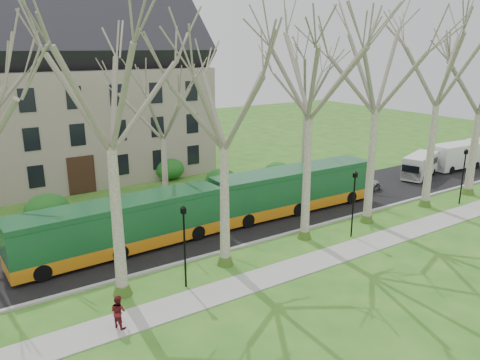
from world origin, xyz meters
name	(u,v)px	position (x,y,z in m)	size (l,w,h in m)	color
ground	(268,252)	(0.00, 0.00, 0.00)	(120.00, 120.00, 0.00)	#2B621C
sidewalk	(295,268)	(0.00, -2.50, 0.03)	(70.00, 2.00, 0.06)	gray
road	(221,224)	(0.00, 5.50, 0.03)	(80.00, 8.00, 0.06)	black
curb	(254,243)	(0.00, 1.50, 0.07)	(80.00, 0.25, 0.14)	#A5A39E
building	(56,91)	(-6.00, 24.00, 8.07)	(26.50, 12.20, 16.00)	gray
tree_row_verge	(267,137)	(0.00, 0.30, 7.00)	(49.00, 7.00, 14.00)	gray
tree_row_far	(166,129)	(-1.33, 11.00, 6.00)	(33.00, 7.00, 12.00)	gray
lamp_row	(279,217)	(0.00, -1.00, 2.57)	(36.22, 0.22, 4.30)	black
hedges	(114,191)	(-4.67, 14.00, 1.00)	(30.60, 8.60, 2.00)	#17501A
bus_lead	(121,226)	(-7.22, 4.93, 1.67)	(12.87, 2.68, 3.22)	#17502A
bus_follow	(295,188)	(6.19, 5.01, 1.71)	(13.18, 2.75, 3.29)	#17502A
sedan	(357,183)	(13.72, 5.80, 0.71)	(1.82, 4.49, 1.30)	#B5B4B9
van_a	(420,166)	(21.78, 5.50, 1.15)	(4.99, 1.82, 2.18)	silver
van_b	(457,156)	(27.45, 5.45, 1.35)	(5.90, 2.15, 2.57)	silver
pedestrian_b	(118,311)	(-10.12, -2.69, 0.82)	(0.74, 0.57, 1.52)	maroon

